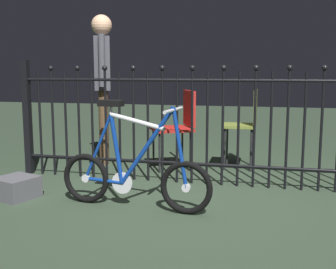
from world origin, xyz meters
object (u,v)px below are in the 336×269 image
object	(u,v)px
bicycle	(133,173)
chair_olive	(246,120)
chair_red	(179,122)
person_visitor	(103,75)
display_crate	(16,188)

from	to	relation	value
bicycle	chair_olive	bearing A→B (deg)	64.16
bicycle	chair_red	bearing A→B (deg)	87.67
chair_red	chair_olive	distance (m)	0.76
chair_red	chair_olive	bearing A→B (deg)	12.87
person_visitor	display_crate	world-z (taller)	person_visitor
chair_red	display_crate	world-z (taller)	chair_red
person_visitor	display_crate	xyz separation A→B (m)	(-0.21, -1.54, -0.97)
bicycle	display_crate	distance (m)	1.11
bicycle	display_crate	size ratio (longest dim) A/B	4.13
chair_olive	person_visitor	distance (m)	1.76
person_visitor	bicycle	bearing A→B (deg)	-60.47
chair_olive	person_visitor	size ratio (longest dim) A/B	0.51
chair_red	chair_olive	size ratio (longest dim) A/B	0.99
chair_olive	bicycle	bearing A→B (deg)	-115.84
chair_olive	display_crate	distance (m)	2.54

